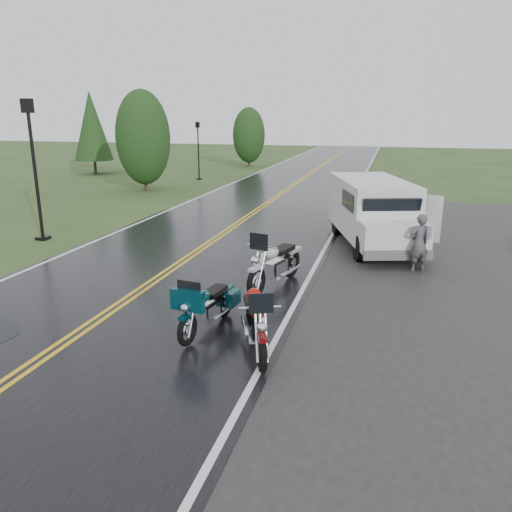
{
  "coord_description": "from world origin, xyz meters",
  "views": [
    {
      "loc": [
        5.72,
        -8.7,
        4.17
      ],
      "look_at": [
        2.8,
        2.0,
        1.0
      ],
      "focal_mm": 35.0,
      "sensor_mm": 36.0,
      "label": 1
    }
  ],
  "objects_px": {
    "lamp_post_near_left": "(35,171)",
    "lamp_post_far_left": "(198,151)",
    "person_at_van": "(419,244)",
    "van_white": "(361,225)",
    "motorcycle_teal": "(187,317)",
    "motorcycle_silver": "(256,270)",
    "motorcycle_red": "(262,338)"
  },
  "relations": [
    {
      "from": "motorcycle_silver",
      "to": "motorcycle_red",
      "type": "bearing_deg",
      "value": -58.6
    },
    {
      "from": "motorcycle_teal",
      "to": "lamp_post_far_left",
      "type": "relative_size",
      "value": 0.56
    },
    {
      "from": "lamp_post_far_left",
      "to": "van_white",
      "type": "bearing_deg",
      "value": -55.09
    },
    {
      "from": "person_at_van",
      "to": "lamp_post_near_left",
      "type": "distance_m",
      "value": 12.39
    },
    {
      "from": "motorcycle_red",
      "to": "person_at_van",
      "type": "bearing_deg",
      "value": 45.57
    },
    {
      "from": "motorcycle_silver",
      "to": "person_at_van",
      "type": "distance_m",
      "value": 4.89
    },
    {
      "from": "van_white",
      "to": "person_at_van",
      "type": "relative_size",
      "value": 3.49
    },
    {
      "from": "lamp_post_near_left",
      "to": "lamp_post_far_left",
      "type": "bearing_deg",
      "value": 92.78
    },
    {
      "from": "motorcycle_red",
      "to": "lamp_post_near_left",
      "type": "bearing_deg",
      "value": 121.95
    },
    {
      "from": "motorcycle_silver",
      "to": "person_at_van",
      "type": "xyz_separation_m",
      "value": [
        3.67,
        3.23,
        0.05
      ]
    },
    {
      "from": "motorcycle_red",
      "to": "motorcycle_teal",
      "type": "bearing_deg",
      "value": 137.67
    },
    {
      "from": "person_at_van",
      "to": "lamp_post_near_left",
      "type": "xyz_separation_m",
      "value": [
        -12.28,
        0.45,
        1.56
      ]
    },
    {
      "from": "lamp_post_near_left",
      "to": "person_at_van",
      "type": "bearing_deg",
      "value": -2.08
    },
    {
      "from": "motorcycle_red",
      "to": "motorcycle_silver",
      "type": "distance_m",
      "value": 3.43
    },
    {
      "from": "van_white",
      "to": "lamp_post_near_left",
      "type": "xyz_separation_m",
      "value": [
        -10.7,
        -0.15,
        1.26
      ]
    },
    {
      "from": "van_white",
      "to": "motorcycle_teal",
      "type": "bearing_deg",
      "value": -129.65
    },
    {
      "from": "motorcycle_teal",
      "to": "motorcycle_silver",
      "type": "xyz_separation_m",
      "value": [
        0.57,
        2.71,
        0.13
      ]
    },
    {
      "from": "van_white",
      "to": "lamp_post_near_left",
      "type": "relative_size",
      "value": 1.18
    },
    {
      "from": "motorcycle_red",
      "to": "person_at_van",
      "type": "distance_m",
      "value": 7.04
    },
    {
      "from": "person_at_van",
      "to": "lamp_post_near_left",
      "type": "bearing_deg",
      "value": -34.65
    },
    {
      "from": "motorcycle_silver",
      "to": "lamp_post_near_left",
      "type": "xyz_separation_m",
      "value": [
        -8.62,
        3.68,
        1.6
      ]
    },
    {
      "from": "van_white",
      "to": "lamp_post_near_left",
      "type": "height_order",
      "value": "lamp_post_near_left"
    },
    {
      "from": "lamp_post_near_left",
      "to": "lamp_post_far_left",
      "type": "xyz_separation_m",
      "value": [
        -0.81,
        16.64,
        -0.49
      ]
    },
    {
      "from": "person_at_van",
      "to": "lamp_post_far_left",
      "type": "height_order",
      "value": "lamp_post_far_left"
    },
    {
      "from": "motorcycle_teal",
      "to": "van_white",
      "type": "relative_size",
      "value": 0.38
    },
    {
      "from": "motorcycle_teal",
      "to": "van_white",
      "type": "xyz_separation_m",
      "value": [
        2.65,
        6.53,
        0.47
      ]
    },
    {
      "from": "van_white",
      "to": "motorcycle_red",
      "type": "bearing_deg",
      "value": -116.3
    },
    {
      "from": "lamp_post_near_left",
      "to": "motorcycle_red",
      "type": "bearing_deg",
      "value": -35.93
    },
    {
      "from": "motorcycle_silver",
      "to": "van_white",
      "type": "height_order",
      "value": "van_white"
    },
    {
      "from": "van_white",
      "to": "lamp_post_near_left",
      "type": "bearing_deg",
      "value": 163.23
    },
    {
      "from": "motorcycle_silver",
      "to": "lamp_post_far_left",
      "type": "relative_size",
      "value": 0.68
    },
    {
      "from": "motorcycle_teal",
      "to": "lamp_post_far_left",
      "type": "xyz_separation_m",
      "value": [
        -8.86,
        23.02,
        1.24
      ]
    }
  ]
}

